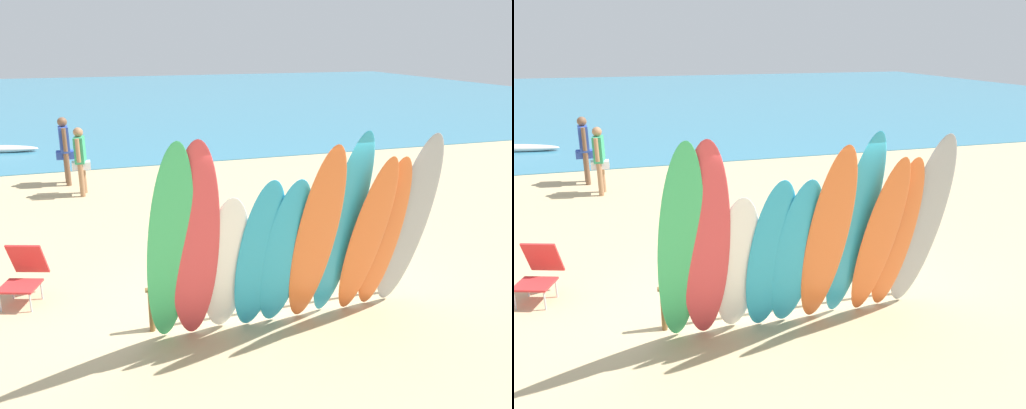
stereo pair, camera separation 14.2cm
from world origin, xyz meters
The scene contains 16 objects.
ground centered at (0.00, 14.00, 0.00)m, with size 60.00×60.00×0.00m, color tan.
ocean_water centered at (0.00, 29.33, 0.01)m, with size 60.00×40.00×0.02m, color teal.
surfboard_rack centered at (0.00, 0.00, 0.50)m, with size 3.59×0.07×0.61m.
surfboard_green_0 centered at (-1.56, -0.72, 1.35)m, with size 0.50×0.06×2.90m, color #38B266.
surfboard_red_1 centered at (-1.29, -0.71, 1.35)m, with size 0.56×0.08×2.85m, color #D13D42.
surfboard_white_2 centered at (-0.89, -0.55, 1.00)m, with size 0.55×0.07×2.12m, color white.
surfboard_teal_3 centered at (-0.50, -0.62, 1.08)m, with size 0.57×0.07×2.29m, color #289EC6.
surfboard_teal_4 centered at (-0.17, -0.61, 1.08)m, with size 0.58×0.08×2.27m, color #289EC6.
surfboard_orange_5 centered at (0.17, -0.74, 1.28)m, with size 0.52×0.08×2.74m, color orange.
surfboard_teal_6 centered at (0.58, -0.62, 1.33)m, with size 0.52×0.07×2.78m, color #289EC6.
surfboard_orange_7 centered at (0.89, -0.69, 1.18)m, with size 0.47×0.07×2.52m, color orange.
surfboard_orange_8 centered at (1.20, -0.58, 1.15)m, with size 0.47×0.07×2.42m, color orange.
surfboard_grey_9 centered at (1.56, -0.58, 1.28)m, with size 0.58×0.07×2.68m, color #999EA3.
beachgoer_midbeach centered at (-2.84, 7.96, 0.99)m, with size 0.45×0.65×1.72m.
beachgoer_near_rack centered at (-2.47, 6.80, 0.94)m, with size 0.42×0.61×1.63m.
beach_chair_red centered at (-3.33, 1.43, 0.43)m, with size 0.70×0.82×0.82m.
Camera 2 is at (-2.20, -6.16, 3.59)m, focal length 37.11 mm.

